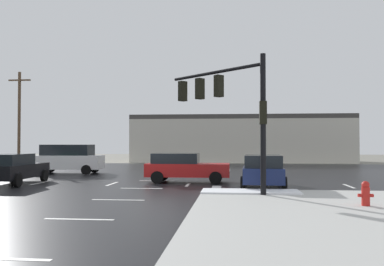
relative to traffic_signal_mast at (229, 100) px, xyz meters
The scene contains 12 objects.
ground_plane 6.77m from the traffic_signal_mast, 138.81° to the left, with size 120.00×120.00×0.00m, color slate.
road_asphalt 6.76m from the traffic_signal_mast, 138.81° to the left, with size 44.00×44.00×0.02m, color black.
snow_strip_curbside 3.93m from the traffic_signal_mast, 24.20° to the right, with size 4.00×1.60×0.06m, color white.
lane_markings 5.39m from the traffic_signal_mast, 142.60° to the left, with size 36.15×36.15×0.01m.
traffic_signal_mast is the anchor object (origin of this frame).
fire_hydrant 6.78m from the traffic_signal_mast, 40.89° to the right, with size 0.48×0.26×0.79m.
strip_building_background 31.54m from the traffic_signal_mast, 88.03° to the left, with size 24.67×8.00×5.31m.
suv_white 15.81m from the traffic_signal_mast, 137.06° to the left, with size 4.90×2.32×2.03m.
sedan_navy 4.21m from the traffic_signal_mast, 55.74° to the left, with size 2.21×4.61×1.58m.
sedan_black 11.94m from the traffic_signal_mast, 165.41° to the left, with size 2.11×4.58×1.58m.
sedan_red 6.25m from the traffic_signal_mast, 116.77° to the left, with size 4.54×2.02×1.58m.
utility_pole_distant 29.25m from the traffic_signal_mast, 134.46° to the left, with size 2.20×0.28×9.09m.
Camera 1 is at (4.28, -21.32, 2.15)m, focal length 39.03 mm.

